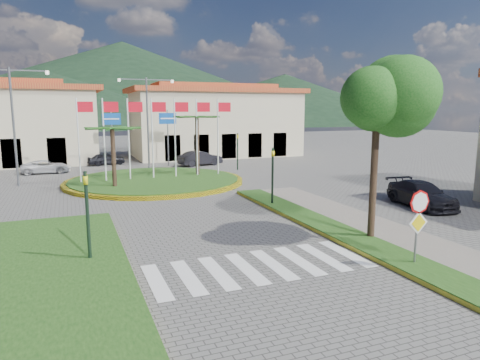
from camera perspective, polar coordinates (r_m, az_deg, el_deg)
name	(u,v)px	position (r m, az deg, el deg)	size (l,w,h in m)	color
ground	(322,320)	(11.51, 10.87, -17.89)	(160.00, 160.00, 0.00)	#615F5C
sidewalk_right	(439,261)	(16.55, 24.97, -9.71)	(4.00, 28.00, 0.15)	gray
verge_right	(412,265)	(15.72, 21.93, -10.44)	(1.60, 28.00, 0.18)	#184012
median_left	(49,270)	(15.45, -24.15, -10.94)	(5.00, 14.00, 0.18)	#184012
crosswalk	(257,266)	(14.72, 2.28, -11.45)	(8.00, 3.00, 0.01)	silver
roundabout_island	(155,180)	(31.47, -11.25, -0.03)	(12.70, 12.70, 6.00)	yellow
stop_sign	(418,216)	(15.29, 22.69, -4.39)	(0.80, 0.11, 2.65)	slate
deciduous_tree	(377,111)	(17.54, 17.81, 8.74)	(3.60, 3.60, 6.80)	black
traffic_light_left	(87,208)	(15.40, -19.71, -3.54)	(0.15, 0.18, 3.20)	black
traffic_light_right	(273,171)	(23.15, 4.37, 1.19)	(0.15, 0.18, 3.20)	black
traffic_light_far	(238,148)	(37.29, -0.33, 4.34)	(0.18, 0.15, 3.20)	black
direction_sign_west	(112,129)	(39.71, -16.72, 6.55)	(1.60, 0.14, 5.20)	slate
direction_sign_east	(168,128)	(40.48, -9.61, 6.86)	(1.60, 0.14, 5.20)	slate
street_lamp_centre	(148,118)	(39.11, -12.23, 8.11)	(4.80, 0.16, 8.00)	slate
street_lamp_west	(13,121)	(32.72, -27.99, 7.02)	(4.80, 0.16, 8.00)	slate
building_right	(215,121)	(49.12, -3.34, 7.84)	(19.08, 9.54, 8.05)	beige
hill_far_mid	(124,83)	(170.08, -15.26, 12.39)	(180.00, 180.00, 30.00)	black
hill_far_east	(285,99)	(162.30, 5.99, 10.70)	(120.00, 120.00, 18.00)	black
hill_near_back	(49,100)	(138.63, -24.07, 9.76)	(110.00, 110.00, 16.00)	black
white_van	(46,167)	(38.87, -24.44, 1.62)	(1.78, 3.87, 1.08)	silver
car_dark_a	(106,159)	(42.65, -17.43, 2.73)	(1.40, 3.47, 1.18)	black
car_dark_b	(200,158)	(40.46, -5.32, 2.91)	(1.45, 4.15, 1.37)	black
car_side_right	(421,194)	(25.25, 23.03, -1.77)	(1.89, 4.66, 1.35)	black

